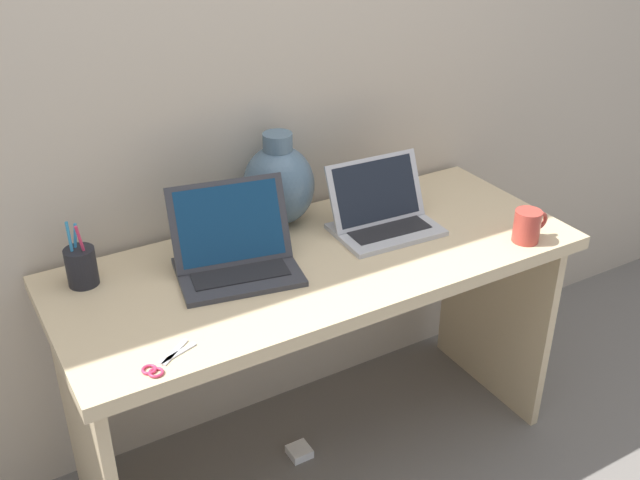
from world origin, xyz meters
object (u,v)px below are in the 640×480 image
laptop_right (381,212)px  power_brick (299,452)px  green_vase (279,184)px  laptop_left (234,249)px  pen_cup (81,266)px  coffee_mug (528,226)px  scissors (161,364)px

laptop_right → power_brick: size_ratio=4.48×
laptop_right → power_brick: laptop_right is taller
green_vase → power_brick: bearing=-106.3°
laptop_left → pen_cup: 0.40m
coffee_mug → laptop_right: bearing=138.8°
green_vase → coffee_mug: size_ratio=2.43×
laptop_left → pen_cup: bearing=161.0°
laptop_left → coffee_mug: laptop_left is taller
laptop_right → power_brick: 0.84m
green_vase → pen_cup: 0.61m
scissors → power_brick: (0.49, 0.27, -0.73)m
scissors → laptop_right: bearing=20.6°
power_brick → green_vase: bearing=73.7°
green_vase → pen_cup: size_ratio=1.54×
green_vase → scissors: 0.74m
coffee_mug → pen_cup: (-1.17, 0.41, 0.01)m
pen_cup → laptop_right: bearing=-8.8°
green_vase → power_brick: 0.89m
coffee_mug → pen_cup: size_ratio=0.63×
laptop_left → green_vase: bearing=38.7°
green_vase → laptop_left: bearing=-141.3°
laptop_left → coffee_mug: 0.84m
coffee_mug → power_brick: size_ratio=1.66×
coffee_mug → power_brick: bearing=158.3°
laptop_right → scissors: bearing=-159.4°
laptop_left → green_vase: green_vase is taller
laptop_right → laptop_left: bearing=179.7°
green_vase → coffee_mug: bearing=-39.9°
power_brick → scissors: bearing=-151.2°
scissors → coffee_mug: bearing=1.0°
green_vase → pen_cup: (-0.61, -0.06, -0.07)m
laptop_left → pen_cup: laptop_left is taller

